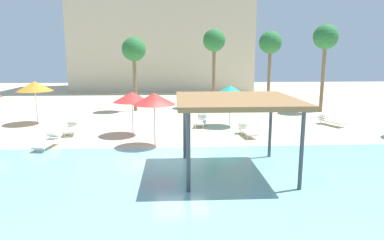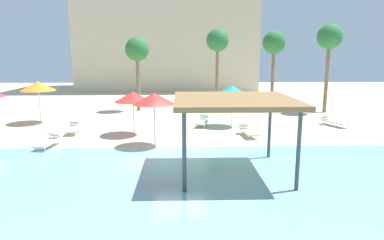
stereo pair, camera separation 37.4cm
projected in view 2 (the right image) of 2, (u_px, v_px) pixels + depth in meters
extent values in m
plane|color=beige|center=(180.00, 157.00, 15.65)|extent=(80.00, 80.00, 0.00)
cube|color=#7AB7C1|center=(179.00, 207.00, 10.50)|extent=(44.00, 13.50, 0.04)
cylinder|color=#42474C|center=(184.00, 128.00, 15.08)|extent=(0.14, 0.14, 2.78)
cylinder|color=#42474C|center=(270.00, 128.00, 15.19)|extent=(0.14, 0.14, 2.78)
cylinder|color=#42474C|center=(184.00, 153.00, 11.35)|extent=(0.14, 0.14, 2.78)
cylinder|color=#42474C|center=(298.00, 152.00, 11.47)|extent=(0.14, 0.14, 2.78)
cube|color=olive|center=(234.00, 100.00, 12.99)|extent=(4.50, 4.50, 0.18)
cylinder|color=silver|center=(134.00, 118.00, 19.77)|extent=(0.06, 0.06, 1.90)
cone|color=red|center=(133.00, 97.00, 19.53)|extent=(2.11, 2.11, 0.58)
cylinder|color=silver|center=(231.00, 110.00, 22.02)|extent=(0.06, 0.06, 2.06)
cone|color=teal|center=(232.00, 90.00, 21.78)|extent=(1.99, 1.99, 0.55)
cylinder|color=silver|center=(40.00, 107.00, 23.08)|extent=(0.06, 0.06, 2.16)
cone|color=orange|center=(38.00, 86.00, 22.81)|extent=(2.28, 2.28, 0.63)
cylinder|color=silver|center=(155.00, 125.00, 17.30)|extent=(0.06, 0.06, 2.12)
cone|color=red|center=(154.00, 99.00, 17.04)|extent=(2.10, 2.10, 0.58)
cylinder|color=white|center=(204.00, 127.00, 21.48)|extent=(0.05, 0.05, 0.22)
cylinder|color=white|center=(197.00, 126.00, 21.56)|extent=(0.05, 0.05, 0.22)
cylinder|color=white|center=(207.00, 122.00, 22.87)|extent=(0.05, 0.05, 0.22)
cylinder|color=white|center=(200.00, 122.00, 22.95)|extent=(0.05, 0.05, 0.22)
cube|color=white|center=(202.00, 122.00, 22.18)|extent=(0.96, 1.89, 0.10)
cube|color=white|center=(204.00, 116.00, 22.85)|extent=(0.69, 0.62, 0.40)
cylinder|color=white|center=(257.00, 137.00, 18.74)|extent=(0.05, 0.05, 0.22)
cylinder|color=white|center=(248.00, 138.00, 18.68)|extent=(0.05, 0.05, 0.22)
cylinder|color=white|center=(249.00, 132.00, 20.14)|extent=(0.05, 0.05, 0.22)
cylinder|color=white|center=(241.00, 132.00, 20.08)|extent=(0.05, 0.05, 0.22)
cube|color=white|center=(249.00, 132.00, 19.38)|extent=(0.78, 1.85, 0.10)
cube|color=white|center=(245.00, 124.00, 20.05)|extent=(0.65, 0.57, 0.40)
cylinder|color=white|center=(45.00, 150.00, 16.33)|extent=(0.05, 0.05, 0.22)
cylinder|color=white|center=(35.00, 150.00, 16.37)|extent=(0.05, 0.05, 0.22)
cylinder|color=white|center=(59.00, 142.00, 17.74)|extent=(0.05, 0.05, 0.22)
cylinder|color=white|center=(50.00, 142.00, 17.78)|extent=(0.05, 0.05, 0.22)
cube|color=white|center=(47.00, 143.00, 17.03)|extent=(0.81, 1.86, 0.10)
cube|color=white|center=(54.00, 134.00, 17.70)|extent=(0.66, 0.57, 0.40)
cylinder|color=white|center=(347.00, 126.00, 21.59)|extent=(0.05, 0.05, 0.22)
cylinder|color=white|center=(341.00, 127.00, 21.40)|extent=(0.05, 0.05, 0.22)
cylinder|color=white|center=(329.00, 122.00, 22.88)|extent=(0.05, 0.05, 0.22)
cylinder|color=white|center=(324.00, 123.00, 22.68)|extent=(0.05, 0.05, 0.22)
cube|color=white|center=(335.00, 122.00, 22.11)|extent=(1.25, 1.89, 0.10)
cube|color=white|center=(327.00, 116.00, 22.72)|extent=(0.75, 0.70, 0.40)
cylinder|color=white|center=(75.00, 134.00, 19.50)|extent=(0.05, 0.05, 0.22)
cylinder|color=white|center=(66.00, 134.00, 19.42)|extent=(0.05, 0.05, 0.22)
cylinder|color=white|center=(79.00, 129.00, 20.89)|extent=(0.05, 0.05, 0.22)
cylinder|color=white|center=(71.00, 129.00, 20.81)|extent=(0.05, 0.05, 0.22)
cube|color=white|center=(73.00, 129.00, 20.13)|extent=(0.84, 1.87, 0.10)
cube|color=white|center=(74.00, 122.00, 20.79)|extent=(0.66, 0.59, 0.40)
cylinder|color=brown|center=(217.00, 76.00, 29.59)|extent=(0.28, 0.28, 5.33)
sphere|color=#286B33|center=(218.00, 40.00, 29.01)|extent=(1.90, 1.90, 1.90)
cylinder|color=brown|center=(327.00, 77.00, 26.86)|extent=(0.28, 0.28, 5.49)
sphere|color=#286B33|center=(330.00, 37.00, 26.27)|extent=(1.90, 1.90, 1.90)
cylinder|color=brown|center=(138.00, 82.00, 27.77)|extent=(0.28, 0.28, 4.57)
sphere|color=#286B33|center=(137.00, 49.00, 27.27)|extent=(1.90, 1.90, 1.90)
cylinder|color=brown|center=(273.00, 77.00, 29.36)|extent=(0.28, 0.28, 5.14)
sphere|color=#286B33|center=(274.00, 42.00, 28.81)|extent=(1.90, 1.90, 1.90)
cube|color=beige|center=(168.00, 13.00, 44.58)|extent=(21.97, 10.98, 19.31)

